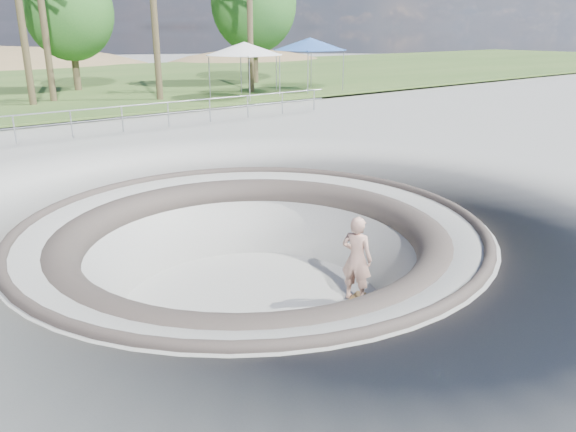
{
  "coord_description": "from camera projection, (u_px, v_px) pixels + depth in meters",
  "views": [
    {
      "loc": [
        -6.5,
        -9.69,
        4.13
      ],
      "look_at": [
        1.2,
        0.22,
        -0.1
      ],
      "focal_mm": 35.0,
      "sensor_mm": 36.0,
      "label": 1
    }
  ],
  "objects": [
    {
      "name": "canopy_white",
      "position": [
        244.0,
        49.0,
        31.77
      ],
      "size": [
        5.79,
        5.79,
        3.08
      ],
      "color": "#95989E",
      "rests_on": "ground"
    },
    {
      "name": "skater",
      "position": [
        357.0,
        259.0,
        12.63
      ],
      "size": [
        0.71,
        0.85,
        2.0
      ],
      "primitive_type": "imported",
      "rotation": [
        0.0,
        0.0,
        1.94
      ],
      "color": "tan",
      "rests_on": "skateboard"
    },
    {
      "name": "skate_bowl",
      "position": [
        253.0,
        300.0,
        12.94
      ],
      "size": [
        14.0,
        14.0,
        4.1
      ],
      "color": "#A1A19C",
      "rests_on": "ground"
    },
    {
      "name": "safety_railing",
      "position": [
        71.0,
        124.0,
        21.12
      ],
      "size": [
        25.0,
        0.06,
        1.03
      ],
      "color": "#95989E",
      "rests_on": "ground"
    },
    {
      "name": "skateboard",
      "position": [
        355.0,
        299.0,
        12.95
      ],
      "size": [
        0.86,
        0.54,
        0.09
      ],
      "color": "olive",
      "rests_on": "ground"
    },
    {
      "name": "bushy_tree_right",
      "position": [
        254.0,
        4.0,
        39.45
      ],
      "size": [
        6.19,
        5.63,
        8.93
      ],
      "color": "brown",
      "rests_on": "ground"
    },
    {
      "name": "canopy_blue",
      "position": [
        310.0,
        44.0,
        35.35
      ],
      "size": [
        6.42,
        6.42,
        3.25
      ],
      "color": "#95989E",
      "rests_on": "ground"
    },
    {
      "name": "ground",
      "position": [
        251.0,
        225.0,
        12.35
      ],
      "size": [
        180.0,
        180.0,
        0.0
      ],
      "primitive_type": "plane",
      "color": "#A1A19C",
      "rests_on": "ground"
    },
    {
      "name": "bushy_tree_mid",
      "position": [
        69.0,
        12.0,
        34.71
      ],
      "size": [
        5.43,
        4.93,
        7.83
      ],
      "color": "brown",
      "rests_on": "ground"
    }
  ]
}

